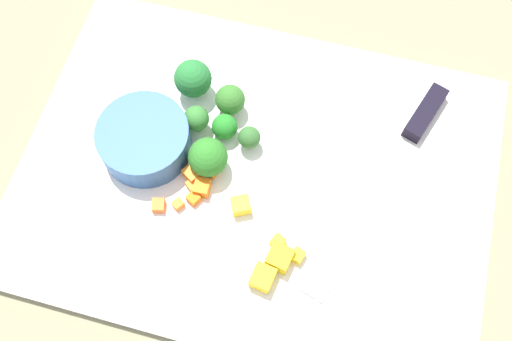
% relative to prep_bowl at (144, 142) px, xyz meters
% --- Properties ---
extents(ground_plane, '(4.00, 4.00, 0.00)m').
position_rel_prep_bowl_xyz_m(ground_plane, '(-0.13, -0.00, -0.03)').
color(ground_plane, gray).
extents(cutting_board, '(0.52, 0.39, 0.01)m').
position_rel_prep_bowl_xyz_m(cutting_board, '(-0.13, -0.00, -0.03)').
color(cutting_board, white).
rests_on(cutting_board, ground_plane).
extents(prep_bowl, '(0.10, 0.10, 0.04)m').
position_rel_prep_bowl_xyz_m(prep_bowl, '(0.00, 0.00, 0.00)').
color(prep_bowl, '#2F5A92').
rests_on(prep_bowl, cutting_board).
extents(chef_knife, '(0.12, 0.28, 0.02)m').
position_rel_prep_bowl_xyz_m(chef_knife, '(-0.28, -0.07, -0.01)').
color(chef_knife, silver).
rests_on(chef_knife, cutting_board).
extents(carrot_dice_0, '(0.01, 0.02, 0.01)m').
position_rel_prep_bowl_xyz_m(carrot_dice_0, '(-0.06, 0.00, -0.01)').
color(carrot_dice_0, orange).
rests_on(carrot_dice_0, cutting_board).
extents(carrot_dice_1, '(0.02, 0.02, 0.01)m').
position_rel_prep_bowl_xyz_m(carrot_dice_1, '(-0.06, 0.03, -0.01)').
color(carrot_dice_1, orange).
rests_on(carrot_dice_1, cutting_board).
extents(carrot_dice_2, '(0.02, 0.02, 0.02)m').
position_rel_prep_bowl_xyz_m(carrot_dice_2, '(-0.08, 0.03, -0.01)').
color(carrot_dice_2, orange).
rests_on(carrot_dice_2, cutting_board).
extents(carrot_dice_3, '(0.02, 0.02, 0.01)m').
position_rel_prep_bowl_xyz_m(carrot_dice_3, '(-0.07, 0.04, -0.01)').
color(carrot_dice_3, orange).
rests_on(carrot_dice_3, cutting_board).
extents(carrot_dice_4, '(0.01, 0.01, 0.01)m').
position_rel_prep_bowl_xyz_m(carrot_dice_4, '(-0.06, 0.06, -0.01)').
color(carrot_dice_4, orange).
rests_on(carrot_dice_4, cutting_board).
extents(carrot_dice_5, '(0.02, 0.02, 0.02)m').
position_rel_prep_bowl_xyz_m(carrot_dice_5, '(-0.06, 0.02, -0.01)').
color(carrot_dice_5, orange).
rests_on(carrot_dice_5, cutting_board).
extents(carrot_dice_6, '(0.02, 0.02, 0.01)m').
position_rel_prep_bowl_xyz_m(carrot_dice_6, '(-0.08, 0.01, -0.01)').
color(carrot_dice_6, orange).
rests_on(carrot_dice_6, cutting_board).
extents(carrot_dice_7, '(0.02, 0.02, 0.01)m').
position_rel_prep_bowl_xyz_m(carrot_dice_7, '(-0.04, 0.06, -0.01)').
color(carrot_dice_7, orange).
rests_on(carrot_dice_7, cutting_board).
extents(pepper_dice_0, '(0.02, 0.02, 0.01)m').
position_rel_prep_bowl_xyz_m(pepper_dice_0, '(-0.19, 0.08, -0.01)').
color(pepper_dice_0, yellow).
rests_on(pepper_dice_0, cutting_board).
extents(pepper_dice_1, '(0.02, 0.02, 0.01)m').
position_rel_prep_bowl_xyz_m(pepper_dice_1, '(-0.17, 0.07, -0.01)').
color(pepper_dice_1, yellow).
rests_on(pepper_dice_1, cutting_board).
extents(pepper_dice_2, '(0.03, 0.03, 0.02)m').
position_rel_prep_bowl_xyz_m(pepper_dice_2, '(-0.12, 0.04, -0.01)').
color(pepper_dice_2, yellow).
rests_on(pepper_dice_2, cutting_board).
extents(pepper_dice_3, '(0.03, 0.03, 0.02)m').
position_rel_prep_bowl_xyz_m(pepper_dice_3, '(-0.17, 0.11, -0.01)').
color(pepper_dice_3, yellow).
rests_on(pepper_dice_3, cutting_board).
extents(pepper_dice_4, '(0.03, 0.03, 0.02)m').
position_rel_prep_bowl_xyz_m(pepper_dice_4, '(-0.18, 0.09, -0.01)').
color(pepper_dice_4, yellow).
rests_on(pepper_dice_4, cutting_board).
extents(broccoli_floret_0, '(0.03, 0.03, 0.04)m').
position_rel_prep_bowl_xyz_m(broccoli_floret_0, '(-0.08, -0.07, 0.00)').
color(broccoli_floret_0, '#81AE64').
rests_on(broccoli_floret_0, cutting_board).
extents(broccoli_floret_1, '(0.04, 0.04, 0.05)m').
position_rel_prep_bowl_xyz_m(broccoli_floret_1, '(-0.08, 0.00, 0.01)').
color(broccoli_floret_1, '#90BE58').
rests_on(broccoli_floret_1, cutting_board).
extents(broccoli_floret_2, '(0.03, 0.03, 0.04)m').
position_rel_prep_bowl_xyz_m(broccoli_floret_2, '(-0.05, -0.04, 0.00)').
color(broccoli_floret_2, '#7FB766').
rests_on(broccoli_floret_2, cutting_board).
extents(broccoli_floret_3, '(0.04, 0.04, 0.05)m').
position_rel_prep_bowl_xyz_m(broccoli_floret_3, '(-0.03, -0.09, 0.01)').
color(broccoli_floret_3, '#90C065').
rests_on(broccoli_floret_3, cutting_board).
extents(broccoli_floret_4, '(0.03, 0.03, 0.03)m').
position_rel_prep_bowl_xyz_m(broccoli_floret_4, '(-0.11, -0.04, -0.00)').
color(broccoli_floret_4, '#8EAC67').
rests_on(broccoli_floret_4, cutting_board).
extents(broccoli_floret_5, '(0.03, 0.03, 0.03)m').
position_rel_prep_bowl_xyz_m(broccoli_floret_5, '(-0.08, -0.04, -0.00)').
color(broccoli_floret_5, '#8CBA56').
rests_on(broccoli_floret_5, cutting_board).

